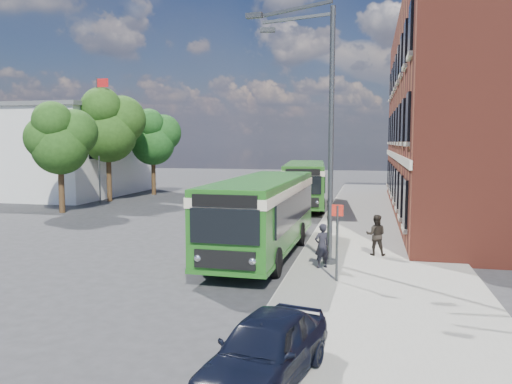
% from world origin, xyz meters
% --- Properties ---
extents(ground, '(120.00, 120.00, 0.00)m').
position_xyz_m(ground, '(0.00, 0.00, 0.00)').
color(ground, '#29292B').
rests_on(ground, ground).
extents(pavement, '(6.00, 48.00, 0.15)m').
position_xyz_m(pavement, '(7.00, 8.00, 0.07)').
color(pavement, gray).
rests_on(pavement, ground).
extents(kerb_line, '(0.12, 48.00, 0.01)m').
position_xyz_m(kerb_line, '(3.95, 8.00, 0.01)').
color(kerb_line, beige).
rests_on(kerb_line, ground).
extents(brick_office, '(12.10, 26.00, 14.20)m').
position_xyz_m(brick_office, '(14.00, 12.00, 6.97)').
color(brick_office, maroon).
rests_on(brick_office, ground).
extents(white_building, '(9.40, 13.40, 7.30)m').
position_xyz_m(white_building, '(-18.00, 18.00, 3.66)').
color(white_building, silver).
rests_on(white_building, ground).
extents(flagpole, '(0.95, 0.10, 9.00)m').
position_xyz_m(flagpole, '(-12.45, 13.00, 4.94)').
color(flagpole, '#3C3F42').
rests_on(flagpole, ground).
extents(street_lamp, '(2.96, 2.38, 9.00)m').
position_xyz_m(street_lamp, '(4.84, -2.00, 4.79)').
color(street_lamp, '#3C3F42').
rests_on(street_lamp, ground).
extents(bus_stop_sign, '(0.35, 0.08, 2.52)m').
position_xyz_m(bus_stop_sign, '(5.60, -4.20, 1.51)').
color(bus_stop_sign, '#3C3F42').
rests_on(bus_stop_sign, ground).
extents(bus_front, '(2.78, 10.07, 3.02)m').
position_xyz_m(bus_front, '(2.47, -0.58, 1.83)').
color(bus_front, '#20601A').
rests_on(bus_front, ground).
extents(bus_rear, '(3.58, 10.45, 3.02)m').
position_xyz_m(bus_rear, '(2.23, 14.22, 1.83)').
color(bus_rear, '#245B1B').
rests_on(bus_rear, ground).
extents(parked_car, '(2.18, 3.82, 1.23)m').
position_xyz_m(parked_car, '(4.80, -11.07, 0.76)').
color(parked_car, black).
rests_on(parked_car, pavement).
extents(pedestrian_a, '(0.67, 0.63, 1.53)m').
position_xyz_m(pedestrian_a, '(5.00, -2.67, 0.91)').
color(pedestrian_a, black).
rests_on(pedestrian_a, pavement).
extents(pedestrian_b, '(0.78, 0.61, 1.55)m').
position_xyz_m(pedestrian_b, '(6.81, -0.28, 0.92)').
color(pedestrian_b, black).
rests_on(pedestrian_b, pavement).
extents(tree_left, '(4.08, 3.88, 6.89)m').
position_xyz_m(tree_left, '(-12.24, 8.06, 4.67)').
color(tree_left, '#3B2815').
rests_on(tree_left, ground).
extents(tree_mid, '(4.96, 4.72, 8.38)m').
position_xyz_m(tree_mid, '(-12.43, 14.29, 5.68)').
color(tree_mid, '#3B2815').
rests_on(tree_mid, ground).
extents(tree_right, '(4.24, 4.03, 7.16)m').
position_xyz_m(tree_right, '(-11.22, 19.45, 4.86)').
color(tree_right, '#3B2815').
rests_on(tree_right, ground).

